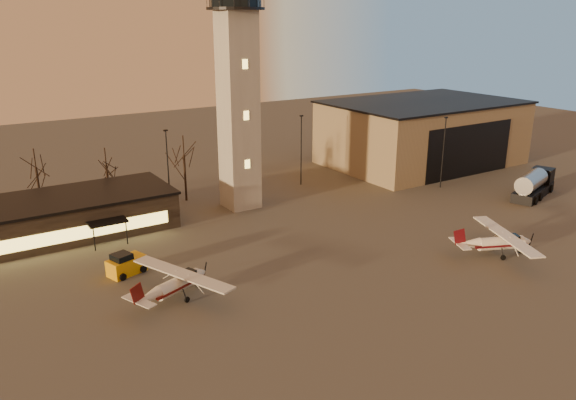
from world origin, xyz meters
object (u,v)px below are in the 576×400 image
at_px(cessna_front, 502,245).
at_px(terminal, 56,217).
at_px(control_tower, 237,77).
at_px(service_cart, 126,266).
at_px(cessna_rear, 180,286).
at_px(hangar, 422,132).
at_px(fuel_truck, 533,186).

bearing_deg(cessna_front, terminal, 164.34).
bearing_deg(control_tower, cessna_front, -61.93).
distance_m(control_tower, service_cart, 27.07).
bearing_deg(cessna_rear, hangar, 2.08).
xyz_separation_m(cessna_front, cessna_rear, (-31.16, 9.14, -0.03)).
height_order(hangar, terminal, hangar).
distance_m(hangar, terminal, 58.11).
bearing_deg(control_tower, fuel_truck, -26.54).
height_order(cessna_front, fuel_truck, fuel_truck).
bearing_deg(service_cart, cessna_rear, -88.21).
bearing_deg(fuel_truck, hangar, 70.49).
bearing_deg(terminal, cessna_rear, -74.40).
bearing_deg(service_cart, cessna_front, -43.67).
relative_size(cessna_front, service_cart, 2.87).
relative_size(terminal, cessna_front, 2.31).
xyz_separation_m(cessna_rear, service_cart, (-2.54, 7.07, -0.22)).
bearing_deg(cessna_front, fuel_truck, 50.91).
relative_size(cessna_front, fuel_truck, 1.08).
height_order(hangar, fuel_truck, hangar).
bearing_deg(service_cart, control_tower, 14.80).
height_order(terminal, service_cart, terminal).
height_order(control_tower, cessna_rear, control_tower).
height_order(cessna_front, cessna_rear, cessna_front).
height_order(control_tower, hangar, control_tower).
bearing_deg(cessna_front, control_tower, 141.61).
bearing_deg(fuel_truck, control_tower, 135.53).
xyz_separation_m(hangar, service_cart, (-54.65, -16.00, -4.33)).
bearing_deg(hangar, terminal, -178.03).
distance_m(cessna_rear, service_cart, 7.51).
xyz_separation_m(terminal, service_cart, (3.34, -14.00, -1.33)).
height_order(cessna_rear, service_cart, cessna_rear).
bearing_deg(fuel_truck, cessna_rear, 163.62).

